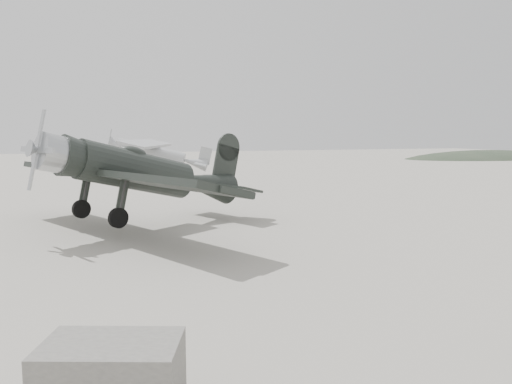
% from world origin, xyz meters
% --- Properties ---
extents(ground, '(160.00, 160.00, 0.00)m').
position_xyz_m(ground, '(0.00, 0.00, 0.00)').
color(ground, '#A39D90').
rests_on(ground, ground).
extents(hill_northeast, '(32.00, 16.00, 5.20)m').
position_xyz_m(hill_northeast, '(50.00, 40.00, 0.00)').
color(hill_northeast, '#2F3D2C').
rests_on(hill_northeast, ground).
extents(lowwing_monoplane, '(9.08, 11.71, 3.88)m').
position_xyz_m(lowwing_monoplane, '(-2.98, 3.25, 2.05)').
color(lowwing_monoplane, black).
rests_on(lowwing_monoplane, ground).
extents(highwing_monoplane, '(8.55, 11.82, 3.39)m').
position_xyz_m(highwing_monoplane, '(0.96, 26.28, 2.12)').
color(highwing_monoplane, '#A3A7A8').
rests_on(highwing_monoplane, ground).
extents(equipment_block, '(2.02, 1.64, 0.87)m').
position_xyz_m(equipment_block, '(-5.07, -9.03, 0.44)').
color(equipment_block, slate).
rests_on(equipment_block, ground).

